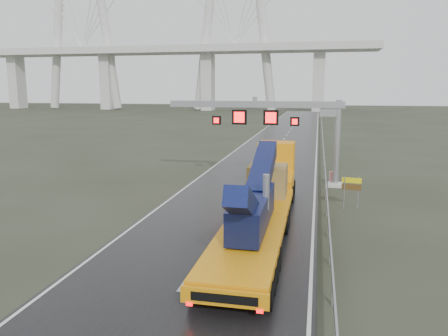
% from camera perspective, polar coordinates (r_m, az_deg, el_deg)
% --- Properties ---
extents(ground, '(400.00, 400.00, 0.00)m').
position_cam_1_polar(ground, '(21.30, -3.25, -12.12)').
color(ground, '#2C2F21').
rests_on(ground, ground).
extents(road, '(11.00, 200.00, 0.02)m').
position_cam_1_polar(road, '(59.75, 6.95, 2.49)').
color(road, black).
rests_on(road, ground).
extents(guardrail, '(0.20, 140.00, 1.40)m').
position_cam_1_polar(guardrail, '(49.52, 12.94, 1.48)').
color(guardrail, gray).
rests_on(guardrail, ground).
extents(sign_gantry, '(14.90, 1.20, 7.42)m').
position_cam_1_polar(sign_gantry, '(37.17, 7.24, 6.41)').
color(sign_gantry, silver).
rests_on(sign_gantry, ground).
extents(heavy_haul_truck, '(3.22, 20.89, 4.90)m').
position_cam_1_polar(heavy_haul_truck, '(26.94, 5.40, -3.06)').
color(heavy_haul_truck, orange).
rests_on(heavy_haul_truck, ground).
extents(exit_sign_pair, '(1.29, 0.18, 2.21)m').
position_cam_1_polar(exit_sign_pair, '(30.94, 16.30, -2.35)').
color(exit_sign_pair, '#9C9EA5').
rests_on(exit_sign_pair, ground).
extents(striped_barrier, '(0.72, 0.45, 1.15)m').
position_cam_1_polar(striped_barrier, '(38.38, 14.08, -1.30)').
color(striped_barrier, red).
rests_on(striped_barrier, ground).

